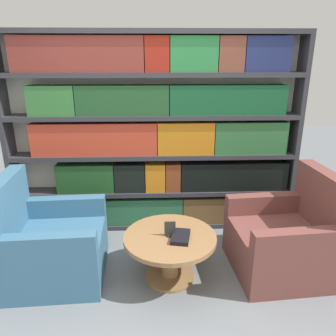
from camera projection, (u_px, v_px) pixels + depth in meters
name	position (u px, v px, depth m)	size (l,w,h in m)	color
ground_plane	(155.00, 305.00, 2.69)	(14.00, 14.00, 0.00)	slate
bookshelf	(156.00, 136.00, 3.63)	(3.21, 0.30, 2.19)	silver
armchair_left	(49.00, 245.00, 2.96)	(0.92, 0.88, 0.95)	#386684
armchair_right	(287.00, 240.00, 3.05)	(0.94, 0.90, 0.95)	brown
coffee_table	(170.00, 248.00, 2.92)	(0.82, 0.82, 0.44)	olive
table_sign	(170.00, 230.00, 2.86)	(0.10, 0.06, 0.14)	black
stray_book	(181.00, 237.00, 2.83)	(0.19, 0.27, 0.04)	black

